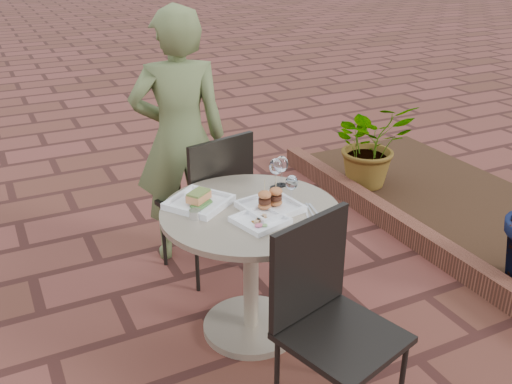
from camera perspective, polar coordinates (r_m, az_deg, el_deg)
name	(u,v)px	position (r m, az deg, el deg)	size (l,w,h in m)	color
ground	(205,314)	(3.33, -5.15, -12.05)	(60.00, 60.00, 0.00)	brown
cafe_table	(251,253)	(2.94, -0.53, -6.08)	(0.90, 0.90, 0.73)	gray
chair_far	(212,195)	(3.41, -4.42, -0.28)	(0.53, 0.53, 0.93)	black
chair_near	(326,308)	(2.45, 7.05, -11.42)	(0.55, 0.55, 0.93)	black
diner	(180,139)	(3.58, -7.62, 5.27)	(0.59, 0.39, 1.62)	#556135
plate_salmon	(199,201)	(2.87, -5.72, -0.93)	(0.38, 0.38, 0.08)	white
plate_sliders	(270,203)	(2.81, 1.43, -1.15)	(0.30, 0.30, 0.17)	white
plate_tuna	(260,220)	(2.69, 0.44, -2.82)	(0.27, 0.27, 0.03)	white
wine_glass_right	(292,184)	(2.85, 3.59, 0.85)	(0.06, 0.06, 0.15)	white
wine_glass_mid	(276,167)	(3.01, 2.00, 2.49)	(0.07, 0.07, 0.17)	white
wine_glass_far	(282,165)	(3.05, 2.58, 2.74)	(0.07, 0.07, 0.17)	white
steel_ramekin	(195,214)	(2.74, -6.11, -2.23)	(0.06, 0.06, 0.04)	silver
cutlery_set	(310,211)	(2.82, 5.47, -1.89)	(0.08, 0.18, 0.00)	silver
planter_curb	(396,222)	(4.23, 13.81, -2.96)	(0.12, 3.00, 0.15)	brown
mulch_bed	(467,209)	(4.70, 20.37, -1.58)	(1.30, 3.00, 0.06)	black
potted_plant_a	(371,144)	(4.72, 11.41, 4.77)	(0.64, 0.56, 0.71)	#33662D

